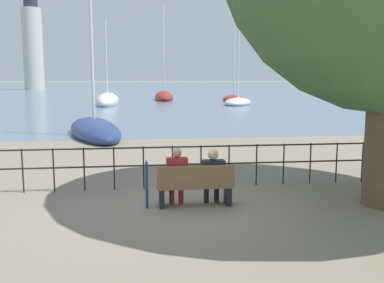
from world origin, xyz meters
The scene contains 13 objects.
ground_plane centered at (0.00, 0.00, 0.00)m, with size 1000.00×1000.00×0.00m, color gray.
harbor_water centered at (0.00, 160.26, 0.00)m, with size 600.00×300.00×0.01m.
park_bench centered at (0.00, -0.06, 0.42)m, with size 1.62×0.45×0.90m.
seated_person_left centered at (-0.38, 0.01, 0.68)m, with size 0.44×0.35×1.25m.
seated_person_right centered at (0.38, 0.01, 0.67)m, with size 0.50×0.35×1.21m.
promenade_railing centered at (0.00, 1.53, 0.69)m, with size 10.65×0.04×1.05m.
closed_umbrella centered at (-1.02, -0.08, 0.57)m, with size 0.09×0.09×1.03m.
sailboat_0 centered at (9.08, 34.49, 0.30)m, with size 4.56×6.03×12.27m.
sailboat_1 centered at (2.12, 45.56, 0.36)m, with size 2.56×8.69×12.21m.
sailboat_3 centered at (-3.23, 11.73, 0.27)m, with size 3.81×7.72×8.93m.
sailboat_4 centered at (10.24, 41.66, 0.29)m, with size 2.94×6.07×11.84m.
sailboat_5 centered at (-4.28, 36.21, 0.37)m, with size 2.46×8.61×9.08m.
harbor_lighthouse centered at (-25.62, 98.45, 10.78)m, with size 4.58×4.58×23.17m.
Camera 1 is at (-1.17, -8.74, 2.68)m, focal length 40.00 mm.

